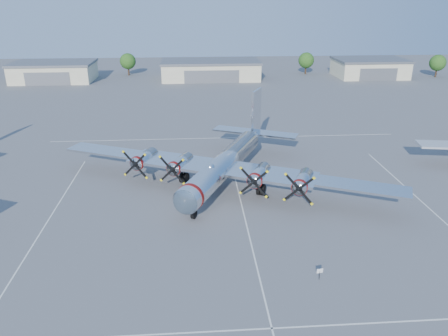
{
  "coord_description": "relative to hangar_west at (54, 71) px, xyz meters",
  "views": [
    {
      "loc": [
        -5.52,
        -47.79,
        23.6
      ],
      "look_at": [
        -1.82,
        2.88,
        3.2
      ],
      "focal_mm": 35.0,
      "sensor_mm": 36.0,
      "label": 1
    }
  ],
  "objects": [
    {
      "name": "info_placard",
      "position": [
        50.24,
        -98.24,
        -1.92
      ],
      "size": [
        0.59,
        0.16,
        1.13
      ],
      "rotation": [
        0.0,
        0.0,
        0.2
      ],
      "color": "black",
      "rests_on": "ground"
    },
    {
      "name": "hangar_center",
      "position": [
        45.0,
        -0.0,
        -0.0
      ],
      "size": [
        28.6,
        14.6,
        5.4
      ],
      "color": "beige",
      "rests_on": "ground"
    },
    {
      "name": "hangar_west",
      "position": [
        0.0,
        0.0,
        0.0
      ],
      "size": [
        22.6,
        14.6,
        5.4
      ],
      "color": "beige",
      "rests_on": "ground"
    },
    {
      "name": "tree_far_east",
      "position": [
        113.0,
        -1.96,
        1.51
      ],
      "size": [
        4.8,
        4.8,
        6.64
      ],
      "color": "#382619",
      "rests_on": "ground"
    },
    {
      "name": "tree_east",
      "position": [
        75.0,
        6.04,
        1.51
      ],
      "size": [
        4.8,
        4.8,
        6.64
      ],
      "color": "#382619",
      "rests_on": "ground"
    },
    {
      "name": "tree_west",
      "position": [
        20.0,
        8.04,
        1.51
      ],
      "size": [
        4.8,
        4.8,
        6.64
      ],
      "color": "#382619",
      "rests_on": "ground"
    },
    {
      "name": "parking_lines",
      "position": [
        45.0,
        -83.71,
        -2.71
      ],
      "size": [
        60.0,
        50.08,
        0.01
      ],
      "color": "silver",
      "rests_on": "ground"
    },
    {
      "name": "ground",
      "position": [
        45.0,
        -81.96,
        -2.71
      ],
      "size": [
        260.0,
        260.0,
        0.0
      ],
      "primitive_type": "plane",
      "color": "#59595C",
      "rests_on": "ground"
    },
    {
      "name": "hangar_east",
      "position": [
        93.0,
        0.0,
        0.0
      ],
      "size": [
        20.6,
        14.6,
        5.4
      ],
      "color": "beige",
      "rests_on": "ground"
    },
    {
      "name": "main_bomber_b29",
      "position": [
        43.72,
        -76.48,
        -2.71
      ],
      "size": [
        54.02,
        47.05,
        10.0
      ],
      "primitive_type": null,
      "rotation": [
        0.0,
        0.0,
        -0.43
      ],
      "color": "silver",
      "rests_on": "ground"
    }
  ]
}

